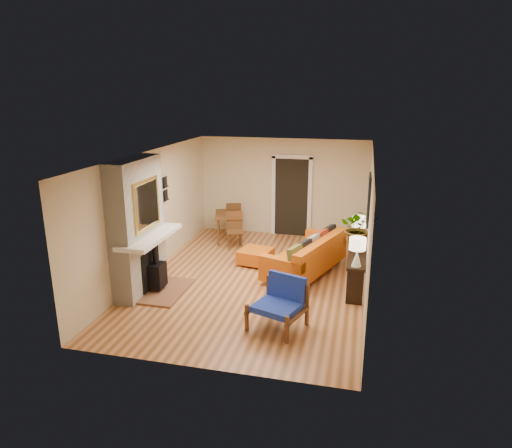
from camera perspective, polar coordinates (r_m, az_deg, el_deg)
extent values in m
plane|color=#D88C53|center=(9.59, -0.28, -6.93)|extent=(6.50, 6.50, 0.00)
plane|color=white|center=(8.89, -0.31, 8.64)|extent=(6.50, 6.50, 0.00)
plane|color=beige|center=(12.25, 3.35, 4.61)|extent=(4.50, 0.00, 4.50)
plane|color=beige|center=(6.23, -7.51, -7.43)|extent=(4.50, 0.00, 4.50)
plane|color=beige|center=(9.92, -13.02, 1.37)|extent=(0.00, 6.50, 6.50)
plane|color=beige|center=(8.91, 13.90, -0.39)|extent=(0.00, 6.50, 6.50)
cube|color=black|center=(12.23, 4.46, 3.37)|extent=(0.88, 0.06, 2.10)
cube|color=white|center=(12.31, 2.20, 3.49)|extent=(0.10, 0.08, 2.18)
cube|color=white|center=(12.16, 6.74, 3.22)|extent=(0.10, 0.08, 2.18)
cube|color=white|center=(12.02, 4.57, 8.38)|extent=(1.08, 0.08, 0.10)
cube|color=black|center=(9.19, 13.91, 3.02)|extent=(0.04, 0.85, 0.95)
cube|color=slate|center=(9.19, 13.75, 3.03)|extent=(0.01, 0.70, 0.80)
cube|color=black|center=(10.18, -12.00, 2.52)|extent=(0.06, 0.95, 0.02)
cube|color=black|center=(10.11, -12.10, 4.17)|extent=(0.06, 0.95, 0.02)
cube|color=white|center=(8.83, -14.88, 3.15)|extent=(0.42, 1.50, 1.48)
cube|color=white|center=(9.21, -14.29, -4.74)|extent=(0.42, 1.50, 1.12)
cube|color=white|center=(8.91, -13.11, -1.55)|extent=(0.60, 1.68, 0.08)
cube|color=black|center=(9.15, -13.04, -5.52)|extent=(0.03, 0.72, 0.78)
cube|color=brown|center=(9.20, -11.20, -8.21)|extent=(0.75, 1.30, 0.04)
cube|color=black|center=(9.14, -12.34, -6.24)|extent=(0.30, 0.36, 0.48)
cylinder|color=black|center=(8.99, -12.51, -3.65)|extent=(0.10, 0.10, 0.40)
cube|color=gold|center=(8.75, -13.52, 2.39)|extent=(0.04, 0.95, 0.95)
cube|color=silver|center=(8.75, -13.41, 2.39)|extent=(0.01, 0.82, 0.82)
cylinder|color=silver|center=(9.35, 1.27, -7.23)|extent=(0.05, 0.05, 0.11)
cylinder|color=silver|center=(9.02, 5.35, -8.24)|extent=(0.05, 0.05, 0.11)
cylinder|color=silver|center=(10.97, 6.75, -3.68)|extent=(0.05, 0.05, 0.11)
cylinder|color=silver|center=(10.69, 10.34, -4.40)|extent=(0.05, 0.05, 0.11)
cube|color=#BB5711|center=(9.91, 6.16, -4.59)|extent=(1.65, 2.43, 0.32)
cube|color=#BB5711|center=(9.64, 8.20, -3.08)|extent=(0.95, 2.18, 0.37)
cube|color=#BB5711|center=(8.97, 3.21, -5.00)|extent=(0.97, 0.50, 0.21)
cube|color=#BB5711|center=(10.69, 8.70, -1.58)|extent=(0.97, 0.50, 0.21)
cube|color=brown|center=(8.96, 5.02, -4.17)|extent=(0.34, 0.47, 0.44)
cube|color=black|center=(9.32, 6.26, -3.39)|extent=(0.34, 0.47, 0.44)
cube|color=#979893|center=(9.68, 7.41, -2.66)|extent=(0.34, 0.47, 0.44)
cube|color=#9E2D1C|center=(10.00, 8.34, -2.07)|extent=(0.34, 0.47, 0.44)
cube|color=black|center=(10.37, 9.34, -1.43)|extent=(0.34, 0.47, 0.44)
cylinder|color=silver|center=(10.28, -2.10, -5.15)|extent=(0.04, 0.04, 0.05)
cylinder|color=silver|center=(10.06, 0.74, -5.62)|extent=(0.04, 0.04, 0.05)
cylinder|color=silver|center=(10.74, -0.82, -4.16)|extent=(0.04, 0.04, 0.05)
cylinder|color=silver|center=(10.54, 1.92, -4.58)|extent=(0.04, 0.04, 0.05)
cube|color=#BB5711|center=(10.34, -0.06, -3.98)|extent=(0.79, 0.79, 0.29)
cube|color=brown|center=(7.83, 0.25, -10.06)|extent=(0.30, 0.76, 0.05)
cube|color=brown|center=(7.61, -1.17, -11.60)|extent=(0.07, 0.07, 0.46)
cube|color=brown|center=(8.07, 1.57, -8.80)|extent=(0.07, 0.07, 0.73)
cube|color=brown|center=(7.50, 5.21, -11.40)|extent=(0.30, 0.76, 0.05)
cube|color=brown|center=(7.27, 3.90, -13.07)|extent=(0.07, 0.07, 0.46)
cube|color=brown|center=(7.75, 6.41, -10.03)|extent=(0.07, 0.07, 0.73)
cube|color=#1F36BA|center=(7.63, 2.67, -10.30)|extent=(0.86, 0.84, 0.10)
cube|color=#1F36BA|center=(7.77, 3.86, -7.76)|extent=(0.71, 0.39, 0.43)
cube|color=brown|center=(11.82, -3.46, 1.24)|extent=(0.94, 1.12, 0.04)
cylinder|color=brown|center=(11.53, -4.74, -1.08)|extent=(0.05, 0.05, 0.69)
cylinder|color=brown|center=(11.53, -2.06, -1.03)|extent=(0.05, 0.05, 0.69)
cylinder|color=brown|center=(12.32, -4.71, 0.08)|extent=(0.05, 0.05, 0.69)
cylinder|color=brown|center=(12.32, -2.21, 0.13)|extent=(0.05, 0.05, 0.69)
cube|color=brown|center=(11.30, -2.65, -0.94)|extent=(0.51, 0.51, 0.04)
cube|color=brown|center=(11.42, -2.70, 0.50)|extent=(0.40, 0.16, 0.44)
cylinder|color=brown|center=(11.21, -3.45, -2.29)|extent=(0.04, 0.04, 0.42)
cylinder|color=brown|center=(11.22, -1.78, -2.25)|extent=(0.04, 0.04, 0.42)
cylinder|color=brown|center=(11.52, -3.48, -1.77)|extent=(0.04, 0.04, 0.42)
cylinder|color=brown|center=(11.53, -1.85, -1.73)|extent=(0.04, 0.04, 0.42)
cube|color=brown|center=(12.50, -2.82, 0.77)|extent=(0.51, 0.51, 0.04)
cube|color=brown|center=(12.25, -2.81, 1.61)|extent=(0.40, 0.16, 0.44)
cylinder|color=brown|center=(12.40, -3.54, -0.44)|extent=(0.04, 0.04, 0.42)
cylinder|color=brown|center=(12.41, -2.03, -0.40)|extent=(0.04, 0.04, 0.42)
cylinder|color=brown|center=(12.72, -3.56, -0.01)|extent=(0.04, 0.04, 0.42)
cylinder|color=brown|center=(12.72, -2.09, 0.02)|extent=(0.04, 0.04, 0.42)
cube|color=black|center=(9.25, 12.53, -3.59)|extent=(0.34, 1.85, 0.05)
cube|color=black|center=(8.60, 12.24, -7.74)|extent=(0.30, 0.04, 0.68)
cube|color=black|center=(10.17, 12.53, -3.89)|extent=(0.30, 0.04, 0.68)
cone|color=white|center=(8.47, 12.47, -4.21)|extent=(0.18, 0.18, 0.30)
cylinder|color=white|center=(8.41, 12.55, -3.06)|extent=(0.03, 0.03, 0.06)
cylinder|color=#FFEABF|center=(8.38, 12.59, -2.42)|extent=(0.30, 0.30, 0.22)
cone|color=white|center=(9.86, 12.70, -1.28)|extent=(0.18, 0.18, 0.30)
cylinder|color=white|center=(9.80, 12.77, -0.28)|extent=(0.03, 0.03, 0.06)
cylinder|color=#FFEABF|center=(9.78, 12.80, 0.29)|extent=(0.30, 0.30, 0.22)
imported|color=#1E5919|center=(9.41, 12.68, -0.47)|extent=(0.82, 0.74, 0.82)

